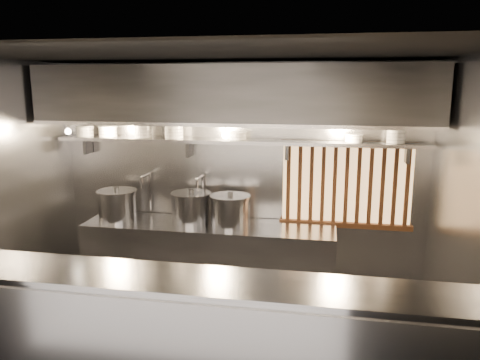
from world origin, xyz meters
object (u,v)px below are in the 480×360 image
(stock_pot_left, at_px, (117,205))
(stock_pot_mid, at_px, (191,207))
(heat_lamp, at_px, (66,126))
(stock_pot_right, at_px, (230,211))
(pendant_bulb, at_px, (226,135))

(stock_pot_left, relative_size, stock_pot_mid, 0.91)
(heat_lamp, height_order, stock_pot_left, heat_lamp)
(stock_pot_mid, height_order, stock_pot_right, stock_pot_right)
(stock_pot_right, bearing_deg, stock_pot_left, -179.48)
(stock_pot_mid, bearing_deg, stock_pot_right, -7.38)
(pendant_bulb, distance_m, stock_pot_left, 1.60)
(heat_lamp, height_order, stock_pot_mid, heat_lamp)
(pendant_bulb, bearing_deg, heat_lamp, -169.00)
(heat_lamp, height_order, pendant_bulb, heat_lamp)
(pendant_bulb, bearing_deg, stock_pot_left, -175.54)
(heat_lamp, distance_m, pendant_bulb, 1.83)
(heat_lamp, xyz_separation_m, stock_pot_left, (0.46, 0.24, -0.98))
(pendant_bulb, relative_size, stock_pot_mid, 0.32)
(stock_pot_mid, bearing_deg, pendant_bulb, 3.77)
(stock_pot_mid, xyz_separation_m, stock_pot_right, (0.49, -0.06, 0.00))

